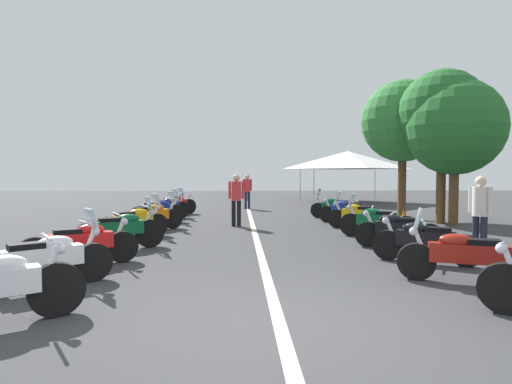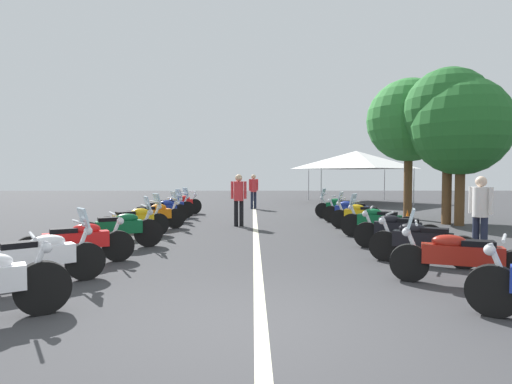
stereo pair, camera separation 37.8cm
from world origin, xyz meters
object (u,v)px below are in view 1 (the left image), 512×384
motorcycle_left_row_5 (152,216)px  roadside_tree_1 (455,127)px  motorcycle_right_row_1 (466,255)px  bystander_2 (480,209)px  motorcycle_right_row_5 (358,215)px  traffic_cone_2 (403,219)px  bystander_3 (236,196)px  motorcycle_left_row_1 (45,259)px  bystander_0 (247,189)px  motorcycle_right_row_4 (377,221)px  motorcycle_right_row_6 (347,211)px  event_tent (348,160)px  roadside_tree_2 (403,121)px  motorcycle_left_row_4 (134,221)px  motorcycle_left_row_7 (167,207)px  motorcycle_left_row_3 (121,229)px  motorcycle_right_row_2 (424,241)px  motorcycle_left_row_6 (159,210)px  motorcycle_right_row_7 (335,207)px  roadside_tree_0 (442,113)px  motorcycle_left_row_2 (81,243)px  motorcycle_left_row_8 (176,204)px  motorcycle_right_row_3 (397,230)px

motorcycle_left_row_5 → roadside_tree_1: roadside_tree_1 is taller
motorcycle_right_row_1 → bystander_2: bearing=-104.2°
motorcycle_right_row_5 → traffic_cone_2: motorcycle_right_row_5 is taller
bystander_2 → bystander_3: (5.21, 5.30, 0.02)m
motorcycle_left_row_1 → bystander_3: size_ratio=1.00×
bystander_2 → bystander_0: bearing=-98.3°
bystander_2 → traffic_cone_2: bearing=-121.5°
motorcycle_right_row_4 → motorcycle_right_row_6: bearing=-58.9°
motorcycle_left_row_5 → bystander_2: (-4.27, -7.93, 0.54)m
motorcycle_right_row_1 → bystander_3: (7.50, 3.72, 0.57)m
event_tent → bystander_3: bearing=149.7°
motorcycle_right_row_4 → roadside_tree_2: bearing=-85.6°
event_tent → motorcycle_right_row_6: bearing=165.1°
motorcycle_left_row_4 → traffic_cone_2: size_ratio=2.80×
motorcycle_right_row_1 → bystander_3: bystander_3 is taller
bystander_3 → roadside_tree_2: bearing=-71.9°
motorcycle_left_row_7 → motorcycle_left_row_3: bearing=-123.4°
motorcycle_right_row_2 → event_tent: bearing=-70.2°
motorcycle_left_row_6 → bystander_2: 10.10m
motorcycle_left_row_6 → motorcycle_right_row_7: 6.82m
motorcycle_left_row_1 → motorcycle_left_row_6: size_ratio=1.01×
bystander_3 → roadside_tree_2: 7.52m
bystander_3 → traffic_cone_2: bearing=-98.0°
motorcycle_left_row_7 → event_tent: 13.61m
motorcycle_left_row_1 → bystander_0: bearing=38.9°
motorcycle_left_row_1 → roadside_tree_0: size_ratio=0.32×
bystander_3 → motorcycle_left_row_2: bearing=152.8°
traffic_cone_2 → bystander_0: bearing=32.6°
motorcycle_left_row_2 → roadside_tree_2: roadside_tree_2 is taller
traffic_cone_2 → roadside_tree_0: bearing=-56.7°
motorcycle_right_row_1 → motorcycle_right_row_4: motorcycle_right_row_4 is taller
motorcycle_right_row_4 → motorcycle_right_row_7: size_ratio=1.00×
motorcycle_left_row_3 → event_tent: event_tent is taller
motorcycle_right_row_6 → bystander_2: bearing=130.1°
motorcycle_right_row_5 → motorcycle_right_row_7: 3.20m
motorcycle_right_row_7 → event_tent: event_tent is taller
motorcycle_left_row_1 → motorcycle_left_row_8: (11.65, -0.23, 0.00)m
motorcycle_left_row_5 → motorcycle_left_row_6: motorcycle_left_row_6 is taller
motorcycle_right_row_3 → roadside_tree_1: size_ratio=0.38×
motorcycle_right_row_6 → event_tent: (11.01, -2.92, 2.20)m
motorcycle_left_row_2 → motorcycle_left_row_7: motorcycle_left_row_7 is taller
motorcycle_left_row_2 → roadside_tree_0: (6.55, -10.19, 3.47)m
motorcycle_left_row_7 → bystander_0: bystander_0 is taller
motorcycle_left_row_1 → bystander_2: 8.52m
motorcycle_right_row_2 → motorcycle_right_row_7: bearing=-61.2°
motorcycle_right_row_4 → bystander_0: (9.81, 3.37, 0.56)m
motorcycle_left_row_4 → roadside_tree_1: (2.69, -10.32, 2.90)m
motorcycle_left_row_7 → bystander_3: bystander_3 is taller
bystander_3 → roadside_tree_0: (0.56, -7.28, 2.89)m
motorcycle_left_row_7 → bystander_2: 11.12m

